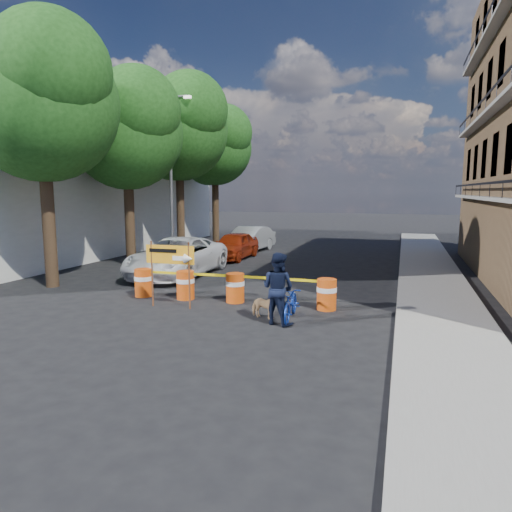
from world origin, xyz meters
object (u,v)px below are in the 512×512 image
Objects in this scene: bicycle at (291,287)px; dog at (263,306)px; pedestrian at (278,288)px; suv_white at (177,257)px; barrel_far_left at (143,282)px; barrel_mid_left at (185,284)px; barrel_mid_right at (235,287)px; detour_sign at (176,260)px; sedan_red at (234,245)px; sedan_silver at (249,239)px; barrel_far_right at (327,294)px.

bicycle reaches higher than dog.
pedestrian is 1.05× the size of bicycle.
barrel_far_left is at bearing -80.53° from suv_white.
barrel_mid_left is 1.65m from barrel_mid_right.
pedestrian is (3.22, -0.64, -0.50)m from detour_sign.
barrel_mid_left is at bearing 2.58° from barrel_far_left.
barrel_far_left is at bearing 86.87° from dog.
dog is at bearing -17.23° from pedestrian.
suv_white is 1.39× the size of sedan_red.
bicycle is 0.41× the size of sedan_silver.
barrel_mid_left reaches higher than dog.
sedan_red is at bearing 125.35° from barrel_far_right.
detour_sign reaches higher than barrel_far_left.
barrel_far_left is 0.51× the size of bicycle.
suv_white is (-3.79, 3.46, 0.29)m from barrel_mid_right.
suv_white is 1.28× the size of sedan_silver.
barrel_mid_left is at bearing -178.98° from barrel_far_right.
barrel_mid_right is at bearing -43.39° from suv_white.
detour_sign is 1.11× the size of bicycle.
detour_sign is 3.32m from pedestrian.
pedestrian reaches higher than barrel_mid_left.
suv_white is at bearing 137.56° from barrel_mid_right.
suv_white is (-5.64, 5.29, -0.17)m from pedestrian.
dog is 11.03m from sedan_red.
barrel_far_left is at bearing 162.79° from bicycle.
bicycle is at bearing -40.15° from suv_white.
bicycle is at bearing -32.48° from barrel_mid_right.
barrel_far_right is 0.48× the size of pedestrian.
barrel_mid_left is 3.30m from dog.
pedestrian reaches higher than suv_white.
detour_sign reaches higher than sedan_red.
detour_sign is at bearing -30.14° from barrel_far_left.
barrel_mid_right reaches higher than dog.
pedestrian is at bearing -118.21° from barrel_far_right.
sedan_red is at bearing 37.83° from dog.
suv_white is at bearing -85.64° from sedan_silver.
pedestrian is 0.55m from bicycle.
barrel_mid_right is at bearing -25.90° from pedestrian.
sedan_red is (-1.89, 9.73, -0.76)m from detour_sign.
bicycle is at bearing -12.62° from barrel_far_left.
barrel_far_left and barrel_far_right have the same top height.
barrel_mid_left is 0.16× the size of suv_white.
dog is (2.72, -0.28, -1.10)m from detour_sign.
suv_white is 5.11m from sedan_red.
barrel_far_left is 1.00× the size of barrel_mid_left.
barrel_mid_right is 0.21× the size of sedan_silver.
bicycle is 2.20× the size of dog.
pedestrian is at bearing -44.56° from barrel_mid_right.
dog is (4.48, -1.30, -0.13)m from barrel_far_left.
barrel_far_left is 5.35m from bicycle.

